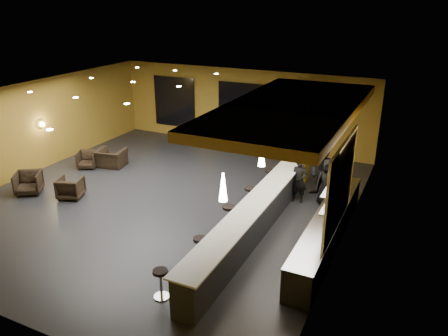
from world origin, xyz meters
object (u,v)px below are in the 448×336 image
at_px(staff_c, 327,182).
at_px(armchair_d, 111,158).
at_px(column, 302,135).
at_px(bar_stool_4, 270,177).
at_px(armchair_c, 87,160).
at_px(bar_stool_3, 250,195).
at_px(bar_stool_1, 200,247).
at_px(pendant_1, 262,154).
at_px(pendant_2, 289,131).
at_px(bar_stool_2, 229,215).
at_px(armchair_b, 71,188).
at_px(staff_a, 299,180).
at_px(armchair_a, 28,183).
at_px(staff_b, 323,172).
at_px(pendant_0, 223,187).
at_px(bar_stool_0, 161,280).
at_px(bar_counter, 253,221).
at_px(prep_counter, 327,230).

relative_size(staff_c, armchair_d, 1.45).
xyz_separation_m(column, bar_stool_4, (-0.70, -1.30, -1.27)).
relative_size(staff_c, armchair_c, 2.13).
distance_m(armchair_d, bar_stool_3, 6.60).
relative_size(armchair_d, bar_stool_1, 1.50).
height_order(pendant_1, pendant_2, same).
bearing_deg(bar_stool_3, pendant_2, 60.71).
bearing_deg(bar_stool_4, bar_stool_2, -91.57).
distance_m(armchair_b, bar_stool_1, 6.10).
bearing_deg(staff_a, bar_stool_2, -116.83).
xyz_separation_m(bar_stool_3, bar_stool_4, (0.08, 1.69, 0.01)).
height_order(staff_a, armchair_a, staff_a).
bearing_deg(armchair_b, staff_b, -174.95).
bearing_deg(pendant_0, bar_stool_4, 97.52).
bearing_deg(armchair_c, column, -8.78).
bearing_deg(pendant_2, bar_stool_4, 156.71).
xyz_separation_m(armchair_b, bar_stool_1, (5.89, -1.58, 0.10)).
bearing_deg(armchair_b, bar_stool_3, 177.18).
relative_size(staff_a, bar_stool_0, 2.11).
distance_m(staff_b, armchair_b, 8.60).
xyz_separation_m(pendant_0, armchair_c, (-8.06, 4.16, -2.01)).
height_order(staff_c, armchair_d, staff_c).
bearing_deg(armchair_a, bar_counter, -29.15).
relative_size(pendant_2, bar_stool_0, 0.96).
bearing_deg(armchair_d, bar_stool_4, 174.39).
distance_m(staff_b, staff_c, 0.58).
xyz_separation_m(armchair_c, bar_stool_2, (7.27, -2.13, 0.16)).
xyz_separation_m(column, armchair_d, (-7.30, -1.92, -1.39)).
bearing_deg(bar_stool_3, prep_counter, -21.75).
bearing_deg(armchair_d, pendant_2, 171.52).
height_order(bar_counter, prep_counter, bar_counter).
relative_size(bar_counter, pendant_0, 11.43).
xyz_separation_m(column, pendant_1, (0.00, -4.10, 0.60)).
relative_size(bar_counter, bar_stool_1, 10.91).
height_order(pendant_1, bar_stool_2, pendant_1).
relative_size(staff_b, armchair_c, 2.46).
height_order(armchair_a, armchair_b, armchair_a).
distance_m(staff_b, bar_stool_0, 7.20).
bearing_deg(pendant_2, armchair_d, -177.48).
distance_m(prep_counter, bar_stool_1, 3.60).
height_order(pendant_0, bar_stool_2, pendant_0).
distance_m(bar_stool_1, bar_stool_4, 5.15).
height_order(prep_counter, pendant_1, pendant_1).
distance_m(pendant_1, armchair_a, 8.51).
xyz_separation_m(bar_counter, staff_b, (1.11, 3.45, 0.42)).
xyz_separation_m(column, bar_stool_1, (-0.73, -6.44, -1.28)).
height_order(staff_a, armchair_c, staff_a).
height_order(pendant_1, staff_b, pendant_1).
relative_size(staff_b, bar_stool_3, 2.53).
distance_m(pendant_1, bar_stool_2, 2.07).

